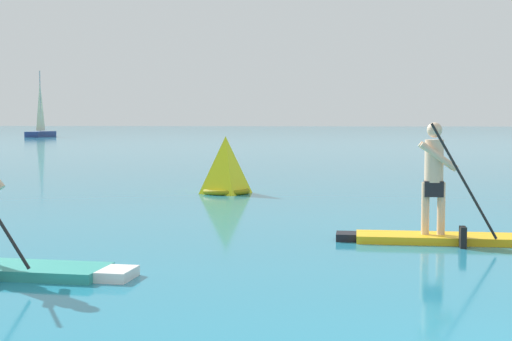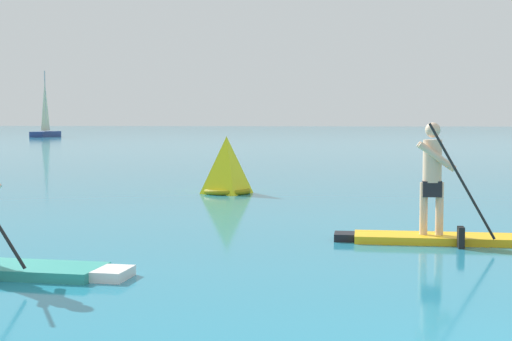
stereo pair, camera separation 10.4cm
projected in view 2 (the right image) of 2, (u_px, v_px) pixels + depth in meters
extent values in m
cube|color=white|center=(113.00, 274.00, 7.94)|extent=(0.35, 0.51, 0.11)
cube|color=yellow|center=(437.00, 239.00, 10.33)|extent=(2.31, 0.73, 0.11)
cube|color=black|center=(345.00, 237.00, 10.52)|extent=(0.30, 0.40, 0.11)
cylinder|color=beige|center=(439.00, 209.00, 10.30)|extent=(0.11, 0.11, 0.74)
cylinder|color=beige|center=(424.00, 208.00, 10.33)|extent=(0.11, 0.11, 0.74)
cube|color=black|center=(432.00, 189.00, 10.30)|extent=(0.27, 0.23, 0.22)
cylinder|color=beige|center=(432.00, 161.00, 10.27)|extent=(0.26, 0.26, 0.59)
sphere|color=beige|center=(433.00, 130.00, 10.24)|extent=(0.21, 0.21, 0.21)
cylinder|color=beige|center=(435.00, 156.00, 10.41)|extent=(0.53, 0.11, 0.41)
cylinder|color=beige|center=(437.00, 157.00, 10.11)|extent=(0.53, 0.11, 0.41)
cylinder|color=black|center=(462.00, 181.00, 9.81)|extent=(0.90, 0.06, 1.55)
cube|color=black|center=(461.00, 239.00, 9.87)|extent=(0.09, 0.20, 0.32)
pyramid|color=yellow|center=(227.00, 165.00, 17.25)|extent=(1.23, 1.23, 1.34)
torus|color=olive|center=(227.00, 191.00, 17.29)|extent=(1.13, 1.13, 0.12)
cube|color=navy|center=(46.00, 134.00, 77.66)|extent=(1.86, 5.45, 0.57)
cylinder|color=#B2B2B7|center=(45.00, 101.00, 77.43)|extent=(0.12, 0.12, 6.35)
pyramid|color=beige|center=(45.00, 105.00, 77.45)|extent=(0.51, 2.38, 5.38)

